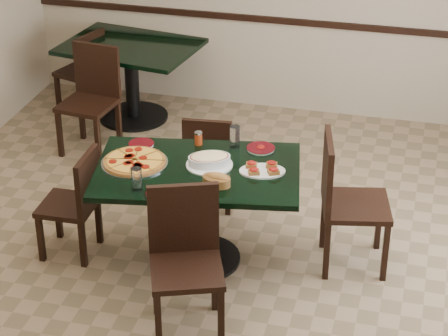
% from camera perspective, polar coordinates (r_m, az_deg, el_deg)
% --- Properties ---
extents(floor, '(5.50, 5.50, 0.00)m').
position_cam_1_polar(floor, '(6.36, -0.91, -6.03)').
color(floor, '#7A6246').
rests_on(floor, ground).
extents(room_shell, '(5.50, 5.50, 5.50)m').
position_cam_1_polar(room_shell, '(7.21, 10.68, 8.25)').
color(room_shell, silver).
rests_on(room_shell, floor).
extents(main_table, '(1.53, 1.12, 0.75)m').
position_cam_1_polar(main_table, '(6.07, -1.71, -1.56)').
color(main_table, black).
rests_on(main_table, floor).
extents(back_table, '(1.33, 1.05, 0.75)m').
position_cam_1_polar(back_table, '(8.31, -6.08, 6.56)').
color(back_table, black).
rests_on(back_table, floor).
extents(chair_far, '(0.41, 0.41, 0.81)m').
position_cam_1_polar(chair_far, '(6.77, -0.96, 0.69)').
color(chair_far, black).
rests_on(chair_far, floor).
extents(chair_near, '(0.58, 0.58, 0.96)m').
position_cam_1_polar(chair_near, '(5.49, -2.54, -5.49)').
color(chair_near, black).
rests_on(chair_near, floor).
extents(chair_right, '(0.55, 0.55, 0.99)m').
position_cam_1_polar(chair_right, '(6.09, 7.79, -1.78)').
color(chair_right, black).
rests_on(chair_right, floor).
extents(chair_left, '(0.39, 0.39, 0.82)m').
position_cam_1_polar(chair_left, '(6.29, -9.59, -2.03)').
color(chair_left, black).
rests_on(chair_left, floor).
extents(back_chair_near, '(0.50, 0.50, 0.95)m').
position_cam_1_polar(back_chair_near, '(7.78, -8.62, 4.89)').
color(back_chair_near, black).
rests_on(back_chair_near, floor).
extents(back_chair_left, '(0.48, 0.48, 0.81)m').
position_cam_1_polar(back_chair_left, '(8.56, -9.06, 6.50)').
color(back_chair_left, black).
rests_on(back_chair_left, floor).
extents(pepperoni_pizza, '(0.46, 0.46, 0.04)m').
position_cam_1_polar(pepperoni_pizza, '(6.06, -5.86, 0.44)').
color(pepperoni_pizza, '#B3B3BA').
rests_on(pepperoni_pizza, main_table).
extents(lasagna_casserole, '(0.34, 0.32, 0.09)m').
position_cam_1_polar(lasagna_casserole, '(5.99, -0.97, 0.54)').
color(lasagna_casserole, silver).
rests_on(lasagna_casserole, main_table).
extents(bread_basket, '(0.21, 0.16, 0.09)m').
position_cam_1_polar(bread_basket, '(5.76, -0.49, -0.77)').
color(bread_basket, brown).
rests_on(bread_basket, main_table).
extents(bruschetta_platter, '(0.36, 0.29, 0.05)m').
position_cam_1_polar(bruschetta_platter, '(5.93, 2.52, -0.07)').
color(bruschetta_platter, silver).
rests_on(bruschetta_platter, main_table).
extents(side_plate_near, '(0.18, 0.18, 0.02)m').
position_cam_1_polar(side_plate_near, '(5.68, -4.25, -1.68)').
color(side_plate_near, silver).
rests_on(side_plate_near, main_table).
extents(side_plate_far_r, '(0.20, 0.20, 0.03)m').
position_cam_1_polar(side_plate_far_r, '(6.23, 2.42, 1.31)').
color(side_plate_far_r, silver).
rests_on(side_plate_far_r, main_table).
extents(side_plate_far_l, '(0.18, 0.18, 0.02)m').
position_cam_1_polar(side_plate_far_l, '(6.32, -5.42, 1.57)').
color(side_plate_far_l, silver).
rests_on(side_plate_far_l, main_table).
extents(napkin_setting, '(0.16, 0.16, 0.01)m').
position_cam_1_polar(napkin_setting, '(5.69, -3.78, -1.68)').
color(napkin_setting, silver).
rests_on(napkin_setting, main_table).
extents(water_glass_a, '(0.07, 0.07, 0.16)m').
position_cam_1_polar(water_glass_a, '(6.24, 0.71, 2.07)').
color(water_glass_a, silver).
rests_on(water_glass_a, main_table).
extents(water_glass_b, '(0.07, 0.07, 0.15)m').
position_cam_1_polar(water_glass_b, '(5.72, -5.72, -0.72)').
color(water_glass_b, silver).
rests_on(water_glass_b, main_table).
extents(pepper_shaker, '(0.06, 0.06, 0.10)m').
position_cam_1_polar(pepper_shaker, '(6.28, -1.68, 1.96)').
color(pepper_shaker, '#B43C13').
rests_on(pepper_shaker, main_table).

